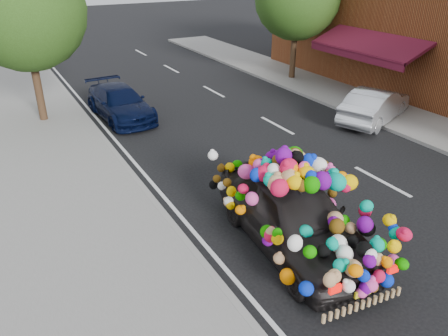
% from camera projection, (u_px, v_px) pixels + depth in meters
% --- Properties ---
extents(ground, '(100.00, 100.00, 0.00)m').
position_uv_depth(ground, '(274.00, 215.00, 10.49)').
color(ground, black).
rests_on(ground, ground).
extents(sidewalk, '(4.00, 60.00, 0.12)m').
position_uv_depth(sidewalk, '(95.00, 269.00, 8.60)').
color(sidewalk, gray).
rests_on(sidewalk, ground).
extents(kerb, '(0.15, 60.00, 0.13)m').
position_uv_depth(kerb, '(185.00, 241.00, 9.44)').
color(kerb, gray).
rests_on(kerb, ground).
extents(footpath_far, '(3.00, 40.00, 0.12)m').
position_uv_depth(footpath_far, '(408.00, 119.00, 16.38)').
color(footpath_far, gray).
rests_on(footpath_far, ground).
extents(lane_markings, '(6.00, 50.00, 0.01)m').
position_uv_depth(lane_markings, '(382.00, 181.00, 12.05)').
color(lane_markings, silver).
rests_on(lane_markings, ground).
extents(tree_near_sidewalk, '(4.20, 4.20, 6.13)m').
position_uv_depth(tree_near_sidewalk, '(23.00, 8.00, 14.53)').
color(tree_near_sidewalk, '#332114').
rests_on(tree_near_sidewalk, ground).
extents(plush_art_car, '(2.53, 4.79, 2.16)m').
position_uv_depth(plush_art_car, '(294.00, 200.00, 8.95)').
color(plush_art_car, black).
rests_on(plush_art_car, ground).
extents(navy_sedan, '(1.89, 4.17, 1.19)m').
position_uv_depth(navy_sedan, '(120.00, 103.00, 16.47)').
color(navy_sedan, black).
rests_on(navy_sedan, ground).
extents(silver_hatchback, '(4.04, 2.67, 1.26)m').
position_uv_depth(silver_hatchback, '(375.00, 105.00, 16.10)').
color(silver_hatchback, silver).
rests_on(silver_hatchback, ground).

